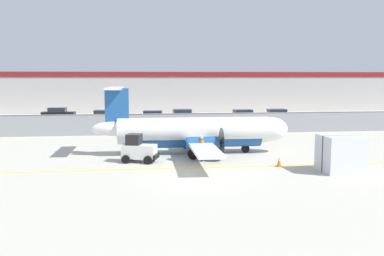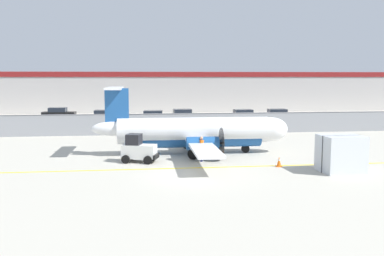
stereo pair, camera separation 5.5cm
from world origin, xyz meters
TOP-DOWN VIEW (x-y plane):
  - ground_plane at (0.00, 2.00)m, footprint 140.00×140.00m
  - perimeter_fence at (0.00, 18.00)m, footprint 98.00×0.10m
  - parking_lot_strip at (0.00, 29.50)m, footprint 98.00×17.00m
  - background_building at (0.00, 47.99)m, footprint 91.00×8.10m
  - commuter_airplane at (1.00, 6.96)m, footprint 14.52×16.02m
  - baggage_tug at (-3.30, 4.26)m, footprint 2.55×1.92m
  - ground_crew_worker at (0.91, 4.05)m, footprint 0.40×0.55m
  - cargo_container at (8.68, -0.19)m, footprint 2.53×2.15m
  - traffic_cone_near_left at (1.74, 5.97)m, footprint 0.36×0.36m
  - traffic_cone_near_right at (5.53, 1.73)m, footprint 0.36×0.36m
  - parked_car_0 at (-13.75, 33.70)m, footprint 4.27×2.15m
  - parked_car_1 at (-7.36, 28.48)m, footprint 4.29×2.19m
  - parked_car_2 at (-1.71, 26.99)m, footprint 4.33×2.29m
  - parked_car_3 at (1.98, 28.80)m, footprint 4.27×2.14m
  - parked_car_4 at (9.36, 27.35)m, footprint 4.26×2.13m
  - parked_car_5 at (14.05, 27.68)m, footprint 4.24×2.09m

SIDE VIEW (x-z plane):
  - ground_plane at x=0.00m, z-range 0.00..0.01m
  - parking_lot_strip at x=0.00m, z-range 0.00..0.12m
  - traffic_cone_near_left at x=1.74m, z-range -0.01..0.63m
  - traffic_cone_near_right at x=5.53m, z-range -0.01..0.63m
  - baggage_tug at x=-3.30m, z-range -0.08..1.80m
  - parked_car_0 at x=-13.75m, z-range 0.10..1.68m
  - parked_car_1 at x=-7.36m, z-range 0.10..1.68m
  - parked_car_2 at x=-1.71m, z-range 0.10..1.68m
  - parked_car_3 at x=1.98m, z-range 0.10..1.68m
  - parked_car_4 at x=9.36m, z-range 0.10..1.68m
  - parked_car_5 at x=14.05m, z-range 0.10..1.68m
  - ground_crew_worker at x=0.91m, z-range 0.10..1.80m
  - cargo_container at x=8.68m, z-range 0.00..2.20m
  - perimeter_fence at x=0.00m, z-range 0.07..2.17m
  - commuter_airplane at x=1.00m, z-range -0.86..4.06m
  - background_building at x=0.00m, z-range 0.01..6.51m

